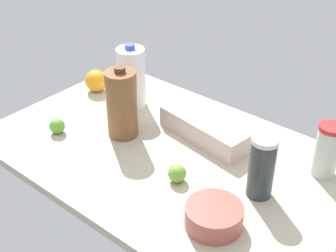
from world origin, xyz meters
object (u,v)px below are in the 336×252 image
object	(u,v)px
shaker_bottle	(262,167)
lime_by_jug	(177,173)
orange_loose	(96,81)
egg_carton	(205,128)
chocolate_milk_jug	(122,104)
milk_jug	(131,77)
tumbler_cup	(327,150)
lime_beside_bowl	(57,126)
mixing_bowl	(214,216)

from	to	relation	value
shaker_bottle	lime_by_jug	bearing A→B (deg)	25.77
shaker_bottle	orange_loose	bearing A→B (deg)	-9.19
egg_carton	lime_by_jug	world-z (taller)	egg_carton
chocolate_milk_jug	orange_loose	distance (cm)	35.56
milk_jug	tumbler_cup	bearing A→B (deg)	-175.03
shaker_bottle	milk_jug	world-z (taller)	milk_jug
lime_by_jug	lime_beside_bowl	size ratio (longest dim) A/B	1.03
shaker_bottle	lime_by_jug	world-z (taller)	shaker_bottle
chocolate_milk_jug	egg_carton	size ratio (longest dim) A/B	0.76
mixing_bowl	chocolate_milk_jug	bearing A→B (deg)	-18.28
chocolate_milk_jug	lime_by_jug	distance (cm)	32.96
lime_beside_bowl	shaker_bottle	bearing A→B (deg)	-166.77
milk_jug	chocolate_milk_jug	bearing A→B (deg)	124.89
chocolate_milk_jug	lime_beside_bowl	world-z (taller)	chocolate_milk_jug
tumbler_cup	egg_carton	bearing A→B (deg)	10.18
milk_jug	shaker_bottle	bearing A→B (deg)	167.27
orange_loose	lime_beside_bowl	world-z (taller)	orange_loose
tumbler_cup	lime_by_jug	bearing A→B (deg)	44.56
egg_carton	tumbler_cup	world-z (taller)	tumbler_cup
shaker_bottle	mixing_bowl	bearing A→B (deg)	82.00
orange_loose	shaker_bottle	bearing A→B (deg)	170.81
tumbler_cup	lime_beside_bowl	size ratio (longest dim) A/B	3.18
milk_jug	egg_carton	bearing A→B (deg)	178.97
chocolate_milk_jug	shaker_bottle	world-z (taller)	chocolate_milk_jug
chocolate_milk_jug	tumbler_cup	world-z (taller)	chocolate_milk_jug
egg_carton	tumbler_cup	distance (cm)	40.49
milk_jug	orange_loose	distance (cm)	20.37
orange_loose	mixing_bowl	bearing A→B (deg)	158.13
tumbler_cup	lime_by_jug	xyz separation A→B (cm)	(32.09, 31.60, -5.90)
egg_carton	lime_beside_bowl	xyz separation A→B (cm)	(41.35, 30.54, -0.97)
egg_carton	mixing_bowl	bearing A→B (deg)	137.30
chocolate_milk_jug	lime_beside_bowl	bearing A→B (deg)	37.90
tumbler_cup	mixing_bowl	distance (cm)	42.30
milk_jug	mixing_bowl	bearing A→B (deg)	151.53
mixing_bowl	lime_by_jug	world-z (taller)	mixing_bowl
tumbler_cup	chocolate_milk_jug	bearing A→B (deg)	20.52
tumbler_cup	shaker_bottle	world-z (taller)	shaker_bottle
shaker_bottle	lime_by_jug	xyz separation A→B (cm)	(21.93, 10.58, -6.99)
tumbler_cup	milk_jug	size ratio (longest dim) A/B	0.70
chocolate_milk_jug	shaker_bottle	size ratio (longest dim) A/B	1.31
chocolate_milk_jug	mixing_bowl	distance (cm)	53.25
mixing_bowl	lime_by_jug	xyz separation A→B (cm)	(19.27, -8.33, -0.34)
tumbler_cup	milk_jug	bearing A→B (deg)	4.97
mixing_bowl	milk_jug	xyz separation A→B (cm)	(61.69, -33.45, 8.46)
lime_by_jug	orange_loose	xyz separation A→B (cm)	(61.44, -24.07, 1.60)
egg_carton	mixing_bowl	size ratio (longest dim) A/B	2.15
lime_by_jug	lime_beside_bowl	xyz separation A→B (cm)	(48.81, 6.05, -0.07)
mixing_bowl	milk_jug	world-z (taller)	milk_jug
orange_loose	tumbler_cup	bearing A→B (deg)	-175.40
chocolate_milk_jug	mixing_bowl	size ratio (longest dim) A/B	1.64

